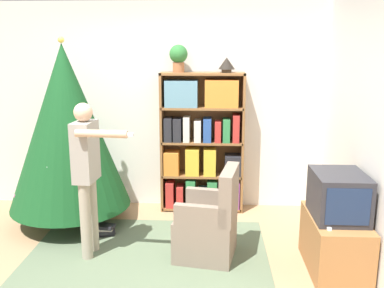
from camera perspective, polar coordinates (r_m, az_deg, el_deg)
name	(u,v)px	position (r m, az deg, el deg)	size (l,w,h in m)	color
ground_plane	(152,273)	(4.16, -5.40, -16.77)	(14.00, 14.00, 0.00)	#9E7A56
wall_back	(170,107)	(5.51, -2.92, 5.00)	(8.00, 0.10, 2.60)	silver
area_rug	(148,254)	(4.49, -5.89, -14.38)	(2.41, 1.73, 0.01)	#56664C
bookshelf	(202,142)	(5.34, 1.39, 0.23)	(1.03, 0.29, 1.75)	brown
tv_stand	(335,243)	(4.30, 18.47, -12.47)	(0.48, 0.84, 0.53)	#996638
television	(339,195)	(4.12, 18.95, -6.51)	(0.45, 0.58, 0.42)	#28282D
game_remote	(328,227)	(3.93, 17.67, -10.48)	(0.04, 0.12, 0.02)	white
christmas_tree	(67,127)	(5.08, -16.36, 2.15)	(1.39, 1.39, 2.16)	#4C3323
armchair	(210,226)	(4.31, 2.38, -10.85)	(0.66, 0.65, 0.92)	#7A6B5B
standing_person	(87,168)	(4.27, -13.80, -3.09)	(0.62, 0.51, 1.54)	#9E937F
potted_plant	(178,56)	(5.24, -1.81, 11.59)	(0.22, 0.22, 0.33)	#935B38
table_lamp	(227,64)	(5.23, 4.64, 10.58)	(0.20, 0.20, 0.18)	#473828
book_pile_near_tree	(106,230)	(4.94, -11.44, -11.16)	(0.24, 0.18, 0.12)	#232328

